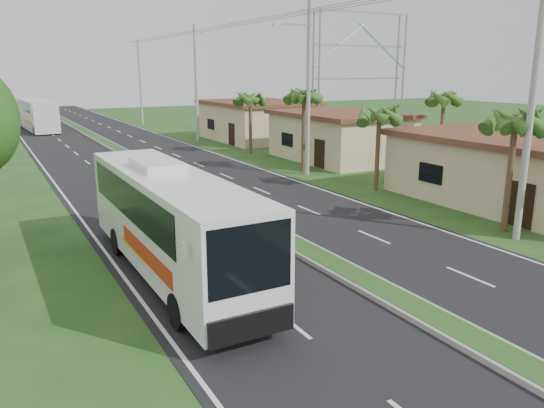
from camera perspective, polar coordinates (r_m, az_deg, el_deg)
ground at (r=16.80m, az=12.52°, el=-9.87°), size 180.00×180.00×0.00m
road_asphalt at (r=33.72m, az=-10.38°, el=2.41°), size 14.00×160.00×0.02m
median_strip at (r=33.70m, az=-10.38°, el=2.56°), size 1.20×160.00×0.18m
lane_edge_left at (r=32.30m, az=-21.69°, el=1.09°), size 0.12×160.00×0.01m
lane_edge_right at (r=36.34m, az=-0.32°, el=3.47°), size 0.12×160.00×0.01m
shop_near at (r=30.33m, az=25.32°, el=3.38°), size 8.60×12.60×3.52m
shop_mid at (r=41.61m, az=7.28°, el=7.31°), size 7.60×10.60×3.67m
shop_far at (r=53.49m, az=-1.66°, el=8.99°), size 8.60×11.60×3.82m
palm_verge_a at (r=24.20m, az=24.73°, el=8.13°), size 2.40×2.40×5.45m
palm_verge_b at (r=30.70m, az=11.48°, el=9.43°), size 2.40×2.40×5.05m
palm_verge_c at (r=35.95m, az=3.45°, el=11.55°), size 2.40×2.40×5.85m
palm_verge_d at (r=44.06m, az=-2.37°, el=11.30°), size 2.40×2.40×5.25m
palm_behind_shop at (r=38.41m, az=18.02°, el=10.78°), size 2.40×2.40×5.65m
utility_pole_a at (r=23.15m, az=26.21°, el=10.09°), size 1.60×0.28×11.00m
utility_pole_b at (r=34.90m, az=3.91°, el=13.33°), size 3.20×0.28×12.00m
utility_pole_c at (r=52.86m, az=-8.16°, el=12.86°), size 1.60×0.28×11.00m
utility_pole_d at (r=71.90m, az=-14.00°, el=12.70°), size 1.60×0.28×10.50m
billboard_lattice at (r=52.53m, az=9.46°, el=14.07°), size 10.18×1.18×12.07m
coach_bus_main at (r=17.79m, az=-10.91°, el=-1.31°), size 2.54×11.69×3.77m
coach_bus_far at (r=67.40m, az=-23.92°, el=8.91°), size 3.24×12.07×3.48m
motorcyclist at (r=19.26m, az=-1.68°, el=-3.40°), size 1.60×0.66×2.40m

